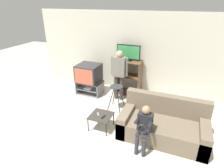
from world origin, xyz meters
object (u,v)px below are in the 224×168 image
(remote_control_white, at_px, (98,114))
(person_standing_adult, at_px, (119,71))
(couch, at_px, (163,125))
(remote_control_black, at_px, (103,117))
(person_seated_child, at_px, (144,125))
(television_flat, at_px, (128,53))
(folding_stool, at_px, (116,91))
(snack_table, at_px, (101,116))
(tv_stand, at_px, (90,87))
(television_main, at_px, (89,73))
(media_shelf, at_px, (128,77))

(remote_control_white, xyz_separation_m, person_standing_adult, (-0.04, 1.56, 0.57))
(remote_control_white, distance_m, couch, 1.53)
(remote_control_white, height_order, person_standing_adult, person_standing_adult)
(remote_control_black, xyz_separation_m, person_seated_child, (1.01, -0.24, 0.21))
(couch, bearing_deg, person_seated_child, -120.31)
(television_flat, xyz_separation_m, remote_control_white, (-0.07, -2.09, -0.99))
(folding_stool, distance_m, snack_table, 1.01)
(couch, height_order, person_standing_adult, person_standing_adult)
(tv_stand, relative_size, television_main, 1.17)
(remote_control_black, distance_m, remote_control_white, 0.17)
(television_flat, height_order, remote_control_black, television_flat)
(tv_stand, xyz_separation_m, folding_stool, (1.17, -0.59, 0.36))
(person_seated_child, bearing_deg, snack_table, 165.21)
(television_main, height_order, person_seated_child, television_main)
(television_flat, relative_size, person_seated_child, 0.77)
(couch, xyz_separation_m, person_seated_child, (-0.33, -0.56, 0.29))
(media_shelf, distance_m, snack_table, 2.09)
(television_main, relative_size, couch, 0.37)
(tv_stand, distance_m, snack_table, 1.95)
(television_main, height_order, media_shelf, media_shelf)
(folding_stool, distance_m, person_seated_child, 1.67)
(person_standing_adult, distance_m, person_seated_child, 2.24)
(remote_control_black, bearing_deg, couch, 22.18)
(tv_stand, xyz_separation_m, couch, (2.57, -1.31, 0.08))
(television_flat, height_order, remote_control_white, television_flat)
(remote_control_white, relative_size, person_seated_child, 0.15)
(media_shelf, height_order, remote_control_black, media_shelf)
(snack_table, bearing_deg, person_seated_child, -14.79)
(person_standing_adult, bearing_deg, tv_stand, 179.16)
(remote_control_black, relative_size, person_seated_child, 0.15)
(couch, relative_size, person_standing_adult, 1.22)
(media_shelf, bearing_deg, couch, -52.23)
(snack_table, distance_m, person_standing_adult, 1.68)
(couch, bearing_deg, folding_stool, 152.99)
(folding_stool, relative_size, remote_control_white, 4.92)
(television_flat, xyz_separation_m, person_seated_child, (1.11, -2.38, -0.79))
(television_main, height_order, remote_control_black, television_main)
(remote_control_black, height_order, couch, couch)
(snack_table, height_order, person_standing_adult, person_standing_adult)
(snack_table, relative_size, remote_control_black, 3.59)
(tv_stand, relative_size, couch, 0.43)
(tv_stand, bearing_deg, remote_control_black, -52.80)
(media_shelf, relative_size, remote_control_white, 7.89)
(media_shelf, xyz_separation_m, couch, (1.40, -1.81, -0.29))
(folding_stool, height_order, remote_control_black, folding_stool)
(television_main, bearing_deg, media_shelf, 22.17)
(media_shelf, distance_m, person_seated_child, 2.60)
(snack_table, bearing_deg, remote_control_black, -31.65)
(tv_stand, relative_size, person_seated_child, 0.84)
(television_flat, distance_m, person_seated_child, 2.74)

